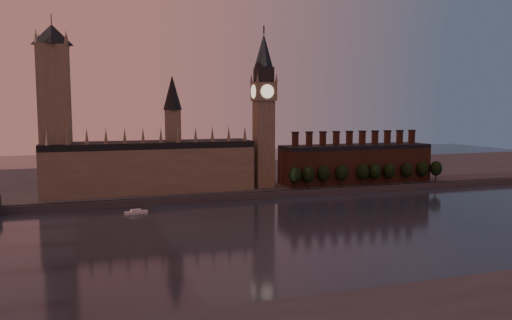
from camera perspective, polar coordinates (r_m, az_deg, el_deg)
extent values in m
plane|color=black|center=(236.05, 7.46, -8.13)|extent=(900.00, 900.00, 0.00)
cube|color=#444448|center=(317.22, 0.35, -4.06)|extent=(900.00, 4.00, 4.00)
cube|color=#444448|center=(402.45, -3.77, -1.92)|extent=(900.00, 180.00, 4.00)
cube|color=gray|center=(325.11, -12.01, -1.09)|extent=(130.00, 30.00, 28.00)
cube|color=black|center=(323.56, -12.07, 1.72)|extent=(130.00, 30.00, 4.00)
cube|color=gray|center=(324.97, -9.47, 3.56)|extent=(9.00, 9.00, 24.00)
cone|color=black|center=(324.83, -9.54, 7.61)|extent=(12.00, 12.00, 22.00)
cone|color=gray|center=(308.11, -22.78, 2.48)|extent=(2.60, 2.60, 10.00)
cone|color=gray|center=(307.47, -20.79, 2.55)|extent=(2.60, 2.60, 10.00)
cone|color=gray|center=(307.21, -18.79, 2.62)|extent=(2.60, 2.60, 10.00)
cone|color=gray|center=(307.32, -16.78, 2.68)|extent=(2.60, 2.60, 10.00)
cone|color=gray|center=(307.81, -14.79, 2.75)|extent=(2.60, 2.60, 10.00)
cone|color=gray|center=(308.66, -12.80, 2.80)|extent=(2.60, 2.60, 10.00)
cone|color=gray|center=(309.89, -10.82, 2.86)|extent=(2.60, 2.60, 10.00)
cone|color=gray|center=(311.48, -8.86, 2.91)|extent=(2.60, 2.60, 10.00)
cone|color=gray|center=(313.43, -6.93, 2.96)|extent=(2.60, 2.60, 10.00)
cone|color=gray|center=(315.74, -5.02, 3.00)|extent=(2.60, 2.60, 10.00)
cone|color=gray|center=(318.39, -3.14, 3.04)|extent=(2.60, 2.60, 10.00)
cone|color=gray|center=(321.37, -1.29, 3.07)|extent=(2.60, 2.60, 10.00)
cube|color=gray|center=(321.47, -21.94, 4.07)|extent=(18.00, 18.00, 90.00)
cone|color=black|center=(324.16, -22.30, 13.11)|extent=(24.00, 24.00, 12.00)
cylinder|color=#232326|center=(325.00, -22.34, 14.16)|extent=(0.50, 0.50, 12.00)
cone|color=gray|center=(316.58, -23.87, 12.86)|extent=(3.00, 3.00, 8.00)
cone|color=gray|center=(315.58, -20.90, 13.00)|extent=(3.00, 3.00, 8.00)
cone|color=gray|center=(332.39, -23.60, 12.52)|extent=(3.00, 3.00, 8.00)
cone|color=gray|center=(331.45, -20.78, 12.65)|extent=(3.00, 3.00, 8.00)
cube|color=gray|center=(335.39, 0.88, 1.83)|extent=(12.00, 12.00, 58.00)
cube|color=gray|center=(334.66, 0.89, 7.82)|extent=(14.00, 14.00, 12.00)
cube|color=#232326|center=(335.18, 0.89, 9.69)|extent=(11.00, 11.00, 10.00)
cone|color=black|center=(336.59, 0.90, 12.41)|extent=(13.00, 13.00, 22.00)
cylinder|color=#232326|center=(338.36, 0.90, 14.69)|extent=(1.00, 1.00, 5.00)
cylinder|color=beige|center=(327.87, 1.31, 7.85)|extent=(9.00, 0.50, 9.00)
cylinder|color=beige|center=(341.46, 0.49, 7.78)|extent=(9.00, 0.50, 9.00)
cylinder|color=beige|center=(332.35, -0.30, 7.83)|extent=(0.50, 9.00, 9.00)
cylinder|color=beige|center=(337.10, 2.05, 7.80)|extent=(0.50, 9.00, 9.00)
cone|color=gray|center=(326.82, 0.18, 9.44)|extent=(2.00, 2.00, 6.00)
cone|color=gray|center=(331.18, 2.34, 9.39)|extent=(2.00, 2.00, 6.00)
cone|color=gray|center=(339.14, -0.53, 9.31)|extent=(2.00, 2.00, 6.00)
cone|color=gray|center=(343.35, 1.56, 9.27)|extent=(2.00, 2.00, 6.00)
cube|color=brown|center=(366.00, 11.28, -0.61)|extent=(110.00, 25.00, 24.00)
cube|color=black|center=(364.72, 11.32, 1.50)|extent=(110.00, 25.00, 3.00)
cube|color=brown|center=(343.48, 4.51, 2.33)|extent=(3.50, 3.50, 9.00)
cube|color=#232326|center=(343.19, 4.51, 3.16)|extent=(4.20, 4.20, 1.00)
cube|color=brown|center=(347.66, 6.09, 2.36)|extent=(3.50, 3.50, 9.00)
cube|color=#232326|center=(347.38, 6.10, 3.18)|extent=(4.20, 4.20, 1.00)
cube|color=brown|center=(352.11, 7.64, 2.38)|extent=(3.50, 3.50, 9.00)
cube|color=#232326|center=(351.84, 7.65, 3.20)|extent=(4.20, 4.20, 1.00)
cube|color=brown|center=(356.81, 9.15, 2.41)|extent=(3.50, 3.50, 9.00)
cube|color=#232326|center=(356.54, 9.16, 3.21)|extent=(4.20, 4.20, 1.00)
cube|color=brown|center=(361.75, 10.62, 2.43)|extent=(3.50, 3.50, 9.00)
cube|color=#232326|center=(361.48, 10.64, 3.22)|extent=(4.20, 4.20, 1.00)
cube|color=brown|center=(366.92, 12.05, 2.45)|extent=(3.50, 3.50, 9.00)
cube|color=#232326|center=(366.66, 12.07, 3.23)|extent=(4.20, 4.20, 1.00)
cube|color=brown|center=(372.31, 13.44, 2.47)|extent=(3.50, 3.50, 9.00)
cube|color=#232326|center=(372.05, 13.45, 3.23)|extent=(4.20, 4.20, 1.00)
cube|color=brown|center=(377.92, 14.78, 2.48)|extent=(3.50, 3.50, 9.00)
cube|color=#232326|center=(377.66, 14.80, 3.24)|extent=(4.20, 4.20, 1.00)
cube|color=brown|center=(383.72, 16.09, 2.50)|extent=(3.50, 3.50, 9.00)
cube|color=#232326|center=(383.47, 16.11, 3.24)|extent=(4.20, 4.20, 1.00)
cube|color=brown|center=(389.72, 17.36, 2.51)|extent=(3.50, 3.50, 9.00)
cube|color=#232326|center=(389.47, 17.38, 3.24)|extent=(4.20, 4.20, 1.00)
cylinder|color=black|center=(329.32, 4.46, -2.82)|extent=(0.80, 0.80, 6.00)
ellipsoid|color=black|center=(328.38, 4.47, -1.70)|extent=(8.60, 8.60, 10.75)
cylinder|color=black|center=(332.64, 5.97, -2.75)|extent=(0.80, 0.80, 6.00)
ellipsoid|color=black|center=(331.71, 5.98, -1.64)|extent=(8.60, 8.60, 10.75)
cylinder|color=black|center=(339.29, 7.72, -2.60)|extent=(0.80, 0.80, 6.00)
ellipsoid|color=black|center=(338.39, 7.73, -1.51)|extent=(8.60, 8.60, 10.75)
cylinder|color=black|center=(344.39, 9.73, -2.50)|extent=(0.80, 0.80, 6.00)
ellipsoid|color=black|center=(343.50, 9.75, -1.43)|extent=(8.60, 8.60, 10.75)
cylinder|color=black|center=(352.45, 12.09, -2.35)|extent=(0.80, 0.80, 6.00)
ellipsoid|color=black|center=(351.58, 12.11, -1.31)|extent=(8.60, 8.60, 10.75)
cylinder|color=black|center=(356.35, 13.39, -2.29)|extent=(0.80, 0.80, 6.00)
ellipsoid|color=black|center=(355.49, 13.41, -1.26)|extent=(8.60, 8.60, 10.75)
cylinder|color=black|center=(362.72, 14.98, -2.19)|extent=(0.80, 0.80, 6.00)
ellipsoid|color=black|center=(361.88, 15.01, -1.17)|extent=(8.60, 8.60, 10.75)
cylinder|color=black|center=(371.52, 16.85, -2.05)|extent=(0.80, 0.80, 6.00)
ellipsoid|color=black|center=(370.69, 16.88, -1.06)|extent=(8.60, 8.60, 10.75)
cylinder|color=black|center=(380.32, 18.44, -1.92)|extent=(0.80, 0.80, 6.00)
ellipsoid|color=black|center=(379.51, 18.48, -0.95)|extent=(8.60, 8.60, 10.75)
cylinder|color=black|center=(385.75, 19.84, -1.86)|extent=(0.80, 0.80, 6.00)
ellipsoid|color=black|center=(384.95, 19.88, -0.91)|extent=(8.60, 8.60, 10.75)
cube|color=silver|center=(280.07, -13.55, -5.85)|extent=(12.73, 4.94, 1.42)
cube|color=silver|center=(279.82, -13.56, -5.60)|extent=(5.58, 3.25, 1.06)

